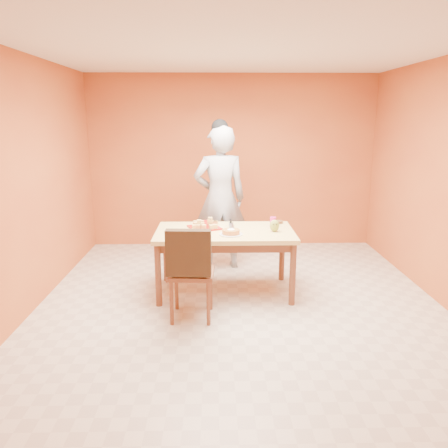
{
  "coord_description": "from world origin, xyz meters",
  "views": [
    {
      "loc": [
        -0.27,
        -4.46,
        2.04
      ],
      "look_at": [
        -0.17,
        0.3,
        0.88
      ],
      "focal_mm": 35.0,
      "sensor_mm": 36.0,
      "label": 1
    }
  ],
  "objects_px": {
    "pastry_platter": "(204,227)",
    "magenta_glass": "(273,221)",
    "person": "(220,199)",
    "sponge_cake": "(231,232)",
    "red_dinner_plate": "(206,223)",
    "egg_ornament": "(274,226)",
    "dining_chair": "(191,271)",
    "checker_tin": "(279,222)",
    "dining_table": "(225,238)"
  },
  "relations": [
    {
      "from": "pastry_platter",
      "to": "magenta_glass",
      "type": "bearing_deg",
      "value": 7.72
    },
    {
      "from": "person",
      "to": "sponge_cake",
      "type": "distance_m",
      "value": 1.1
    },
    {
      "from": "red_dinner_plate",
      "to": "magenta_glass",
      "type": "distance_m",
      "value": 0.83
    },
    {
      "from": "egg_ornament",
      "to": "red_dinner_plate",
      "type": "bearing_deg",
      "value": 132.56
    },
    {
      "from": "dining_chair",
      "to": "checker_tin",
      "type": "distance_m",
      "value": 1.5
    },
    {
      "from": "pastry_platter",
      "to": "sponge_cake",
      "type": "distance_m",
      "value": 0.43
    },
    {
      "from": "dining_chair",
      "to": "egg_ornament",
      "type": "relative_size",
      "value": 7.26
    },
    {
      "from": "dining_chair",
      "to": "sponge_cake",
      "type": "bearing_deg",
      "value": 52.97
    },
    {
      "from": "pastry_platter",
      "to": "checker_tin",
      "type": "relative_size",
      "value": 3.22
    },
    {
      "from": "dining_table",
      "to": "person",
      "type": "distance_m",
      "value": 0.95
    },
    {
      "from": "person",
      "to": "checker_tin",
      "type": "distance_m",
      "value": 0.93
    },
    {
      "from": "dining_table",
      "to": "person",
      "type": "xyz_separation_m",
      "value": [
        -0.05,
        0.9,
        0.31
      ]
    },
    {
      "from": "sponge_cake",
      "to": "egg_ornament",
      "type": "relative_size",
      "value": 1.44
    },
    {
      "from": "egg_ornament",
      "to": "checker_tin",
      "type": "bearing_deg",
      "value": 54.45
    },
    {
      "from": "person",
      "to": "pastry_platter",
      "type": "distance_m",
      "value": 0.83
    },
    {
      "from": "person",
      "to": "checker_tin",
      "type": "bearing_deg",
      "value": 133.96
    },
    {
      "from": "pastry_platter",
      "to": "red_dinner_plate",
      "type": "bearing_deg",
      "value": 86.36
    },
    {
      "from": "sponge_cake",
      "to": "person",
      "type": "bearing_deg",
      "value": 95.78
    },
    {
      "from": "dining_table",
      "to": "pastry_platter",
      "type": "xyz_separation_m",
      "value": [
        -0.24,
        0.11,
        0.1
      ]
    },
    {
      "from": "person",
      "to": "red_dinner_plate",
      "type": "bearing_deg",
      "value": 62.77
    },
    {
      "from": "red_dinner_plate",
      "to": "checker_tin",
      "type": "height_order",
      "value": "checker_tin"
    },
    {
      "from": "red_dinner_plate",
      "to": "egg_ornament",
      "type": "bearing_deg",
      "value": -26.96
    },
    {
      "from": "dining_table",
      "to": "egg_ornament",
      "type": "bearing_deg",
      "value": -5.47
    },
    {
      "from": "magenta_glass",
      "to": "dining_chair",
      "type": "bearing_deg",
      "value": -135.9
    },
    {
      "from": "dining_table",
      "to": "red_dinner_plate",
      "type": "height_order",
      "value": "red_dinner_plate"
    },
    {
      "from": "person",
      "to": "red_dinner_plate",
      "type": "distance_m",
      "value": 0.61
    },
    {
      "from": "person",
      "to": "red_dinner_plate",
      "type": "height_order",
      "value": "person"
    },
    {
      "from": "red_dinner_plate",
      "to": "magenta_glass",
      "type": "bearing_deg",
      "value": -8.79
    },
    {
      "from": "person",
      "to": "red_dinner_plate",
      "type": "xyz_separation_m",
      "value": [
        -0.18,
        -0.55,
        -0.2
      ]
    },
    {
      "from": "dining_chair",
      "to": "egg_ornament",
      "type": "bearing_deg",
      "value": 37.41
    },
    {
      "from": "magenta_glass",
      "to": "checker_tin",
      "type": "bearing_deg",
      "value": 54.6
    },
    {
      "from": "dining_table",
      "to": "magenta_glass",
      "type": "xyz_separation_m",
      "value": [
        0.59,
        0.22,
        0.15
      ]
    },
    {
      "from": "person",
      "to": "egg_ornament",
      "type": "bearing_deg",
      "value": 113.89
    },
    {
      "from": "egg_ornament",
      "to": "checker_tin",
      "type": "distance_m",
      "value": 0.42
    },
    {
      "from": "person",
      "to": "sponge_cake",
      "type": "bearing_deg",
      "value": 86.71
    },
    {
      "from": "dining_table",
      "to": "egg_ornament",
      "type": "relative_size",
      "value": 11.6
    },
    {
      "from": "dining_chair",
      "to": "dining_table",
      "type": "bearing_deg",
      "value": 65.52
    },
    {
      "from": "dining_table",
      "to": "sponge_cake",
      "type": "distance_m",
      "value": 0.24
    },
    {
      "from": "dining_table",
      "to": "egg_ornament",
      "type": "height_order",
      "value": "egg_ornament"
    },
    {
      "from": "dining_chair",
      "to": "pastry_platter",
      "type": "height_order",
      "value": "dining_chair"
    },
    {
      "from": "egg_ornament",
      "to": "magenta_glass",
      "type": "xyz_separation_m",
      "value": [
        0.02,
        0.28,
        -0.02
      ]
    },
    {
      "from": "red_dinner_plate",
      "to": "sponge_cake",
      "type": "xyz_separation_m",
      "value": [
        0.29,
        -0.54,
        0.03
      ]
    },
    {
      "from": "dining_chair",
      "to": "magenta_glass",
      "type": "xyz_separation_m",
      "value": [
        0.95,
        0.92,
        0.29
      ]
    },
    {
      "from": "dining_chair",
      "to": "person",
      "type": "bearing_deg",
      "value": 81.67
    },
    {
      "from": "pastry_platter",
      "to": "sponge_cake",
      "type": "bearing_deg",
      "value": -44.63
    },
    {
      "from": "pastry_platter",
      "to": "magenta_glass",
      "type": "relative_size",
      "value": 3.09
    },
    {
      "from": "sponge_cake",
      "to": "red_dinner_plate",
      "type": "bearing_deg",
      "value": 118.2
    },
    {
      "from": "egg_ornament",
      "to": "checker_tin",
      "type": "xyz_separation_m",
      "value": [
        0.11,
        0.4,
        -0.05
      ]
    },
    {
      "from": "pastry_platter",
      "to": "red_dinner_plate",
      "type": "relative_size",
      "value": 1.24
    },
    {
      "from": "dining_table",
      "to": "red_dinner_plate",
      "type": "distance_m",
      "value": 0.43
    }
  ]
}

